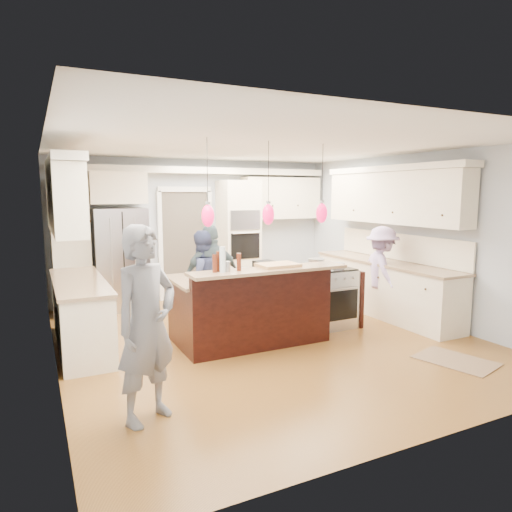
{
  "coord_description": "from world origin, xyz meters",
  "views": [
    {
      "loc": [
        -2.9,
        -5.57,
        2.08
      ],
      "look_at": [
        0.0,
        0.35,
        1.15
      ],
      "focal_mm": 32.0,
      "sensor_mm": 36.0,
      "label": 1
    }
  ],
  "objects_px": {
    "kitchen_island": "(249,306)",
    "person_bar_end": "(146,325)",
    "island_range": "(329,297)",
    "person_far_left": "(201,280)",
    "refrigerator": "(120,259)"
  },
  "relations": [
    {
      "from": "island_range",
      "to": "refrigerator",
      "type": "bearing_deg",
      "value": 137.41
    },
    {
      "from": "refrigerator",
      "to": "person_bar_end",
      "type": "height_order",
      "value": "refrigerator"
    },
    {
      "from": "refrigerator",
      "to": "island_range",
      "type": "bearing_deg",
      "value": -42.59
    },
    {
      "from": "person_bar_end",
      "to": "person_far_left",
      "type": "bearing_deg",
      "value": 32.66
    },
    {
      "from": "island_range",
      "to": "person_far_left",
      "type": "xyz_separation_m",
      "value": [
        -1.84,
        0.7,
        0.3
      ]
    },
    {
      "from": "kitchen_island",
      "to": "island_range",
      "type": "height_order",
      "value": "kitchen_island"
    },
    {
      "from": "kitchen_island",
      "to": "island_range",
      "type": "distance_m",
      "value": 1.41
    },
    {
      "from": "person_bar_end",
      "to": "person_far_left",
      "type": "relative_size",
      "value": 1.19
    },
    {
      "from": "refrigerator",
      "to": "kitchen_island",
      "type": "bearing_deg",
      "value": -63.12
    },
    {
      "from": "kitchen_island",
      "to": "person_bar_end",
      "type": "distance_m",
      "value": 2.48
    },
    {
      "from": "kitchen_island",
      "to": "island_range",
      "type": "xyz_separation_m",
      "value": [
        1.41,
        0.08,
        -0.03
      ]
    },
    {
      "from": "island_range",
      "to": "person_far_left",
      "type": "relative_size",
      "value": 0.61
    },
    {
      "from": "refrigerator",
      "to": "person_far_left",
      "type": "relative_size",
      "value": 1.19
    },
    {
      "from": "kitchen_island",
      "to": "refrigerator",
      "type": "bearing_deg",
      "value": 116.88
    },
    {
      "from": "kitchen_island",
      "to": "person_far_left",
      "type": "xyz_separation_m",
      "value": [
        -0.43,
        0.78,
        0.27
      ]
    }
  ]
}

